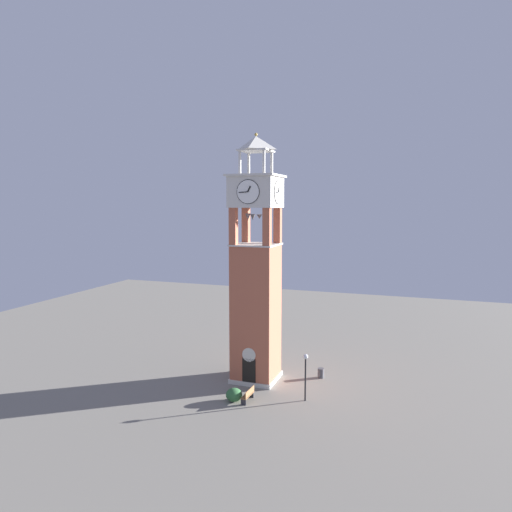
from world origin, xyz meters
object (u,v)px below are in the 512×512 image
Objects in this scene: trash_bin at (321,373)px; clock_tower at (256,282)px; lamp_post at (306,368)px; park_bench at (248,395)px.

clock_tower is at bearing -157.15° from trash_bin.
clock_tower is 24.62× the size of trash_bin.
clock_tower is 9.34m from trash_bin.
lamp_post is at bearing -91.70° from trash_bin.
trash_bin is (0.14, 4.86, -2.04)m from lamp_post.
park_bench is 7.52m from trash_bin.
park_bench is 2.02× the size of trash_bin.
clock_tower reaches higher than trash_bin.
lamp_post is 5.27m from trash_bin.
clock_tower reaches higher than park_bench.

